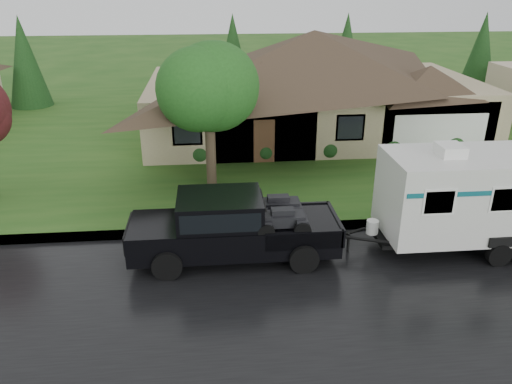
# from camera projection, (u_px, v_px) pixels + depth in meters

# --- Properties ---
(ground) EXTENTS (140.00, 140.00, 0.00)m
(ground) POSITION_uv_depth(u_px,v_px,m) (333.00, 260.00, 16.00)
(ground) COLOR #245119
(ground) RESTS_ON ground
(road) EXTENTS (140.00, 8.00, 0.01)m
(road) POSITION_uv_depth(u_px,v_px,m) (349.00, 297.00, 14.17)
(road) COLOR black
(road) RESTS_ON ground
(curb) EXTENTS (140.00, 0.50, 0.15)m
(curb) POSITION_uv_depth(u_px,v_px,m) (318.00, 226.00, 18.03)
(curb) COLOR gray
(curb) RESTS_ON ground
(lawn) EXTENTS (140.00, 26.00, 0.15)m
(lawn) POSITION_uv_depth(u_px,v_px,m) (274.00, 128.00, 29.68)
(lawn) COLOR #245119
(lawn) RESTS_ON ground
(house_main) EXTENTS (19.44, 10.80, 6.90)m
(house_main) POSITION_uv_depth(u_px,v_px,m) (319.00, 71.00, 27.42)
(house_main) COLOR tan
(house_main) RESTS_ON lawn
(tree_left_green) EXTENTS (3.66, 3.66, 6.06)m
(tree_left_green) POSITION_uv_depth(u_px,v_px,m) (208.00, 89.00, 19.43)
(tree_left_green) COLOR #382B1E
(tree_left_green) RESTS_ON lawn
(shrub_row) EXTENTS (13.60, 1.00, 1.00)m
(shrub_row) POSITION_uv_depth(u_px,v_px,m) (329.00, 148.00, 24.42)
(shrub_row) COLOR #143814
(shrub_row) RESTS_ON lawn
(pickup_truck) EXTENTS (6.52, 2.48, 2.17)m
(pickup_truck) POSITION_uv_depth(u_px,v_px,m) (230.00, 225.00, 15.73)
(pickup_truck) COLOR black
(pickup_truck) RESTS_ON ground
(travel_trailer) EXTENTS (8.05, 2.83, 3.61)m
(travel_trailer) POSITION_uv_depth(u_px,v_px,m) (501.00, 193.00, 16.19)
(travel_trailer) COLOR silver
(travel_trailer) RESTS_ON ground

